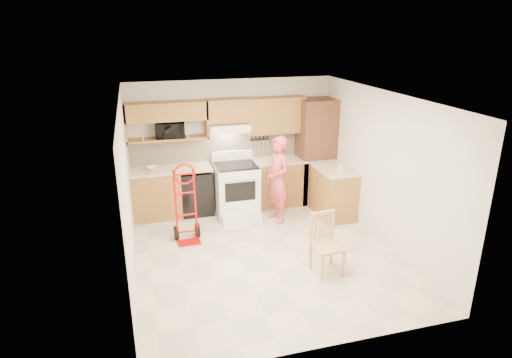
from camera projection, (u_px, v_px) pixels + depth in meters
name	position (u px, v px, depth m)	size (l,w,h in m)	color
floor	(264.00, 254.00, 7.03)	(4.00, 4.50, 0.02)	beige
ceiling	(266.00, 96.00, 6.19)	(4.00, 4.50, 0.02)	white
wall_back	(232.00, 143.00, 8.66)	(4.00, 0.02, 2.50)	silver
wall_front	(327.00, 251.00, 4.55)	(4.00, 0.02, 2.50)	silver
wall_left	(127.00, 193.00, 6.10)	(0.02, 4.50, 2.50)	silver
wall_right	(383.00, 169.00, 7.11)	(0.02, 4.50, 2.50)	silver
backsplash	(232.00, 146.00, 8.65)	(3.92, 0.03, 0.55)	beige
lower_cab_left	(156.00, 194.00, 8.25)	(0.90, 0.60, 0.90)	#AA7530
dishwasher	(196.00, 192.00, 8.45)	(0.60, 0.60, 0.85)	black
lower_cab_right	(276.00, 183.00, 8.85)	(1.14, 0.60, 0.90)	#AA7530
countertop_left	(171.00, 169.00, 8.17)	(1.50, 0.63, 0.04)	#C1AE8B
countertop_right	(277.00, 160.00, 8.70)	(1.14, 0.63, 0.04)	#C1AE8B
cab_return_right	(333.00, 192.00, 8.35)	(0.60, 1.00, 0.90)	#AA7530
countertop_return	(334.00, 169.00, 8.19)	(0.63, 1.00, 0.04)	#C1AE8B
pantry_tall	(315.00, 151.00, 8.86)	(0.70, 0.60, 2.10)	brown
upper_cab_left	(166.00, 111.00, 7.94)	(1.50, 0.33, 0.34)	#AA7530
upper_shelf_mw	(168.00, 139.00, 8.11)	(1.50, 0.33, 0.04)	#AA7530
upper_cab_center	(227.00, 110.00, 8.24)	(0.76, 0.33, 0.44)	#AA7530
upper_cab_right	(275.00, 115.00, 8.53)	(1.14, 0.33, 0.70)	#AA7530
range_hood	(228.00, 127.00, 8.28)	(0.76, 0.46, 0.14)	white
knife_strip	(260.00, 143.00, 8.75)	(0.40, 0.05, 0.29)	black
microwave	(170.00, 130.00, 8.07)	(0.53, 0.36, 0.29)	black
range	(237.00, 186.00, 8.28)	(0.79, 1.04, 1.17)	white
person	(278.00, 180.00, 7.97)	(0.59, 0.39, 1.61)	#CE424B
hand_truck	(186.00, 207.00, 7.24)	(0.49, 0.45, 1.23)	#CA0804
dining_chair	(328.00, 245.00, 6.35)	(0.41, 0.44, 0.91)	#E4B166
soap_bottle	(341.00, 167.00, 7.89)	(0.09, 0.09, 0.19)	white
bowl	(153.00, 168.00, 8.07)	(0.23, 0.23, 0.06)	white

